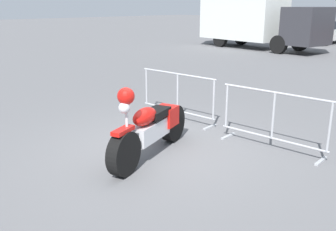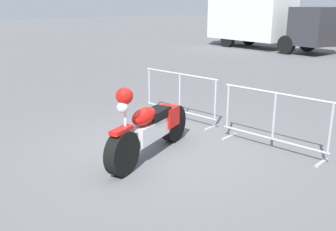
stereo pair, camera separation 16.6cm
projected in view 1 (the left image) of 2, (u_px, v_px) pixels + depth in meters
ground_plane at (162, 150)px, 6.76m from camera, size 120.00×120.00×0.00m
motorcycle at (151, 127)px, 6.39m from camera, size 1.03×2.32×1.36m
crowd_barrier_near at (178, 96)px, 8.44m from camera, size 2.07×0.61×1.07m
crowd_barrier_far at (273, 120)px, 6.71m from camera, size 2.07×0.61×1.07m
box_truck at (255, 20)px, 21.72m from camera, size 7.85×2.83×2.98m
parked_car_silver at (282, 29)px, 26.90m from camera, size 1.92×4.42×1.48m
parked_car_white at (324, 32)px, 24.64m from camera, size 1.88×4.33×1.45m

